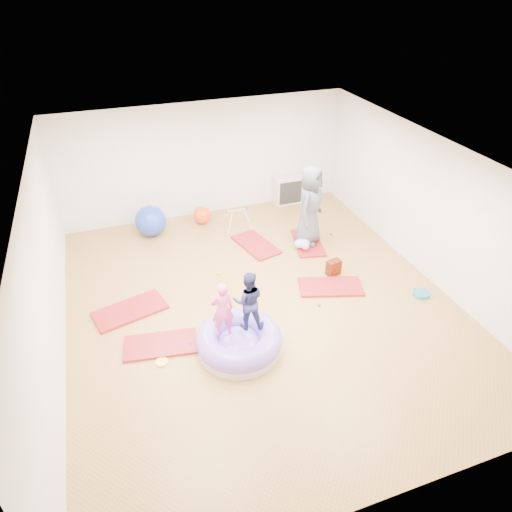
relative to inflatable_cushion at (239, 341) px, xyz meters
name	(u,v)px	position (x,y,z in m)	size (l,w,h in m)	color
room	(262,241)	(0.76, 0.99, 1.22)	(7.01, 8.01, 2.81)	#B0744B
gym_mat_front_left	(161,345)	(-1.23, 0.51, -0.15)	(1.21, 0.61, 0.05)	#AA291A
gym_mat_mid_left	(130,310)	(-1.61, 1.59, -0.15)	(1.29, 0.65, 0.05)	#AA291A
gym_mat_center_back	(256,245)	(1.35, 3.00, -0.15)	(1.21, 0.61, 0.05)	#AA291A
gym_mat_right	(331,287)	(2.23, 1.01, -0.15)	(1.24, 0.62, 0.05)	#AA291A
gym_mat_rear_right	(308,243)	(2.51, 2.68, -0.15)	(1.19, 0.60, 0.05)	#AA291A
inflatable_cushion	(239,341)	(0.00, 0.00, 0.00)	(1.43, 1.43, 0.45)	silver
child_pink	(222,307)	(-0.24, 0.06, 0.74)	(0.37, 0.24, 1.01)	#FB4FA2
child_navy	(248,298)	(0.21, 0.10, 0.77)	(0.52, 0.40, 1.06)	navy
adult_caregiver	(310,205)	(2.51, 2.73, 0.78)	(0.89, 0.58, 1.81)	#4E515D
infant	(303,244)	(2.28, 2.48, -0.01)	(0.37, 0.38, 0.22)	#A4C6FF
ball_pit_balls	(268,293)	(0.98, 1.22, -0.14)	(4.00, 2.94, 0.06)	green
exercise_ball_blue	(151,221)	(-0.79, 4.29, 0.19)	(0.72, 0.72, 0.72)	#203DB6
exercise_ball_orange	(202,215)	(0.46, 4.45, 0.04)	(0.43, 0.43, 0.43)	#F1431A
infant_play_gym	(237,216)	(1.19, 3.91, 0.16)	(0.65, 0.62, 0.50)	silver
cube_shelf	(288,190)	(2.89, 4.78, 0.18)	(0.71, 0.35, 0.71)	silver
balance_disc	(421,294)	(3.77, 0.22, -0.14)	(0.32, 0.32, 0.07)	teal
backpack	(334,268)	(2.49, 1.41, -0.01)	(0.29, 0.18, 0.33)	#992707
yellow_toy	(162,362)	(-1.27, 0.12, -0.16)	(0.21, 0.21, 0.03)	yellow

